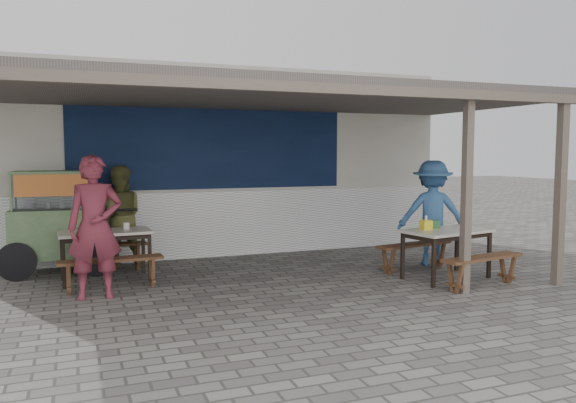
{
  "coord_description": "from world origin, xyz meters",
  "views": [
    {
      "loc": [
        -2.58,
        -7.05,
        1.91
      ],
      "look_at": [
        0.47,
        0.9,
        1.16
      ],
      "focal_mm": 35.0,
      "sensor_mm": 36.0,
      "label": 1
    }
  ],
  "objects_px": {
    "bench_right_street": "(482,264)",
    "patron_street_side": "(95,227)",
    "bench_right_wall": "(414,250)",
    "condiment_jar": "(126,226)",
    "bench_left_street": "(111,267)",
    "bench_left_wall": "(101,251)",
    "patron_wall_side": "(119,217)",
    "donation_box": "(433,224)",
    "patron_right_table": "(432,213)",
    "table_right": "(447,235)",
    "table_left": "(105,236)",
    "vendor_cart": "(58,218)",
    "condiment_bowl": "(98,230)",
    "tissue_box": "(426,225)"
  },
  "relations": [
    {
      "from": "bench_right_street",
      "to": "patron_street_side",
      "type": "xyz_separation_m",
      "value": [
        -5.11,
        1.38,
        0.61
      ]
    },
    {
      "from": "bench_right_wall",
      "to": "patron_street_side",
      "type": "bearing_deg",
      "value": 168.81
    },
    {
      "from": "condiment_jar",
      "to": "bench_left_street",
      "type": "bearing_deg",
      "value": -111.14
    },
    {
      "from": "bench_left_wall",
      "to": "patron_wall_side",
      "type": "height_order",
      "value": "patron_wall_side"
    },
    {
      "from": "donation_box",
      "to": "condiment_jar",
      "type": "bearing_deg",
      "value": 160.76
    },
    {
      "from": "bench_right_wall",
      "to": "condiment_jar",
      "type": "height_order",
      "value": "condiment_jar"
    },
    {
      "from": "patron_right_table",
      "to": "donation_box",
      "type": "distance_m",
      "value": 0.91
    },
    {
      "from": "patron_right_table",
      "to": "condiment_jar",
      "type": "relative_size",
      "value": 17.43
    },
    {
      "from": "bench_left_wall",
      "to": "patron_wall_side",
      "type": "relative_size",
      "value": 0.84
    },
    {
      "from": "patron_street_side",
      "to": "table_right",
      "type": "bearing_deg",
      "value": -5.01
    },
    {
      "from": "table_left",
      "to": "bench_left_street",
      "type": "distance_m",
      "value": 0.73
    },
    {
      "from": "vendor_cart",
      "to": "patron_street_side",
      "type": "distance_m",
      "value": 1.83
    },
    {
      "from": "bench_left_street",
      "to": "bench_right_wall",
      "type": "xyz_separation_m",
      "value": [
        4.66,
        -0.39,
        -0.0
      ]
    },
    {
      "from": "bench_right_street",
      "to": "condiment_bowl",
      "type": "height_order",
      "value": "condiment_bowl"
    },
    {
      "from": "patron_right_table",
      "to": "condiment_bowl",
      "type": "distance_m",
      "value": 5.4
    },
    {
      "from": "bench_left_wall",
      "to": "bench_right_street",
      "type": "bearing_deg",
      "value": -34.2
    },
    {
      "from": "bench_right_street",
      "to": "patron_wall_side",
      "type": "bearing_deg",
      "value": 133.99
    },
    {
      "from": "donation_box",
      "to": "tissue_box",
      "type": "bearing_deg",
      "value": -150.53
    },
    {
      "from": "bench_left_wall",
      "to": "table_right",
      "type": "bearing_deg",
      "value": -28.86
    },
    {
      "from": "bench_left_wall",
      "to": "tissue_box",
      "type": "height_order",
      "value": "tissue_box"
    },
    {
      "from": "bench_left_wall",
      "to": "bench_right_wall",
      "type": "xyz_separation_m",
      "value": [
        4.73,
        -1.69,
        -0.0
      ]
    },
    {
      "from": "table_left",
      "to": "vendor_cart",
      "type": "relative_size",
      "value": 0.65
    },
    {
      "from": "condiment_jar",
      "to": "condiment_bowl",
      "type": "height_order",
      "value": "condiment_jar"
    },
    {
      "from": "table_left",
      "to": "condiment_bowl",
      "type": "xyz_separation_m",
      "value": [
        -0.1,
        -0.0,
        0.11
      ]
    },
    {
      "from": "table_right",
      "to": "donation_box",
      "type": "xyz_separation_m",
      "value": [
        -0.08,
        0.23,
        0.14
      ]
    },
    {
      "from": "table_right",
      "to": "bench_left_wall",
      "type": "bearing_deg",
      "value": 143.56
    },
    {
      "from": "tissue_box",
      "to": "donation_box",
      "type": "height_order",
      "value": "tissue_box"
    },
    {
      "from": "table_right",
      "to": "donation_box",
      "type": "relative_size",
      "value": 8.04
    },
    {
      "from": "vendor_cart",
      "to": "donation_box",
      "type": "relative_size",
      "value": 11.81
    },
    {
      "from": "table_right",
      "to": "condiment_bowl",
      "type": "xyz_separation_m",
      "value": [
        -4.92,
        1.7,
        0.1
      ]
    },
    {
      "from": "table_right",
      "to": "condiment_bowl",
      "type": "relative_size",
      "value": 6.99
    },
    {
      "from": "patron_street_side",
      "to": "patron_right_table",
      "type": "height_order",
      "value": "patron_street_side"
    },
    {
      "from": "tissue_box",
      "to": "donation_box",
      "type": "distance_m",
      "value": 0.24
    },
    {
      "from": "bench_left_street",
      "to": "condiment_jar",
      "type": "bearing_deg",
      "value": 65.87
    },
    {
      "from": "vendor_cart",
      "to": "bench_right_street",
      "type": "bearing_deg",
      "value": -24.71
    },
    {
      "from": "patron_street_side",
      "to": "donation_box",
      "type": "distance_m",
      "value": 4.93
    },
    {
      "from": "condiment_bowl",
      "to": "bench_left_street",
      "type": "bearing_deg",
      "value": -78.01
    },
    {
      "from": "bench_left_street",
      "to": "vendor_cart",
      "type": "bearing_deg",
      "value": 113.23
    },
    {
      "from": "donation_box",
      "to": "condiment_bowl",
      "type": "bearing_deg",
      "value": 163.1
    },
    {
      "from": "table_right",
      "to": "patron_wall_side",
      "type": "height_order",
      "value": "patron_wall_side"
    },
    {
      "from": "bench_right_wall",
      "to": "condiment_bowl",
      "type": "height_order",
      "value": "condiment_bowl"
    },
    {
      "from": "donation_box",
      "to": "patron_right_table",
      "type": "bearing_deg",
      "value": 55.47
    },
    {
      "from": "bench_right_street",
      "to": "tissue_box",
      "type": "xyz_separation_m",
      "value": [
        -0.42,
        0.77,
        0.49
      ]
    },
    {
      "from": "table_right",
      "to": "condiment_jar",
      "type": "height_order",
      "value": "condiment_jar"
    },
    {
      "from": "bench_left_street",
      "to": "condiment_jar",
      "type": "height_order",
      "value": "condiment_jar"
    },
    {
      "from": "tissue_box",
      "to": "donation_box",
      "type": "xyz_separation_m",
      "value": [
        0.21,
        0.12,
        -0.01
      ]
    },
    {
      "from": "condiment_jar",
      "to": "table_left",
      "type": "bearing_deg",
      "value": -167.4
    },
    {
      "from": "vendor_cart",
      "to": "condiment_bowl",
      "type": "xyz_separation_m",
      "value": [
        0.56,
        -0.78,
        -0.11
      ]
    },
    {
      "from": "bench_right_street",
      "to": "patron_street_side",
      "type": "distance_m",
      "value": 5.33
    },
    {
      "from": "bench_right_wall",
      "to": "tissue_box",
      "type": "bearing_deg",
      "value": -117.88
    }
  ]
}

